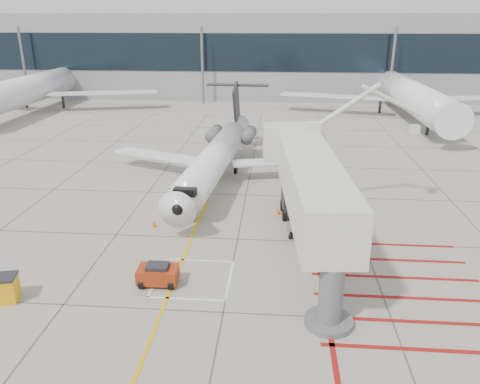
# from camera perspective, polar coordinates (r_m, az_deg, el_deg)

# --- Properties ---
(ground_plane) EXTENTS (260.00, 260.00, 0.00)m
(ground_plane) POSITION_cam_1_polar(r_m,az_deg,el_deg) (26.71, -1.06, -9.56)
(ground_plane) COLOR gray
(ground_plane) RESTS_ON ground
(regional_jet) EXTENTS (23.22, 28.30, 7.00)m
(regional_jet) POSITION_cam_1_polar(r_m,az_deg,el_deg) (37.77, -3.66, 5.30)
(regional_jet) COLOR white
(regional_jet) RESTS_ON ground_plane
(jet_bridge) EXTENTS (10.71, 20.13, 7.79)m
(jet_bridge) POSITION_cam_1_polar(r_m,az_deg,el_deg) (26.93, 8.84, -0.38)
(jet_bridge) COLOR silver
(jet_bridge) RESTS_ON ground_plane
(pushback_tug) EXTENTS (2.14, 1.37, 1.23)m
(pushback_tug) POSITION_cam_1_polar(r_m,az_deg,el_deg) (25.59, -9.98, -9.77)
(pushback_tug) COLOR #9C2C0F
(pushback_tug) RESTS_ON ground_plane
(spill_bin) EXTENTS (1.81, 1.43, 1.38)m
(spill_bin) POSITION_cam_1_polar(r_m,az_deg,el_deg) (26.65, -27.19, -10.44)
(spill_bin) COLOR #DF9D0C
(spill_bin) RESTS_ON ground_plane
(baggage_cart) EXTENTS (2.38, 1.97, 1.29)m
(baggage_cart) POSITION_cam_1_polar(r_m,az_deg,el_deg) (30.35, 7.97, -4.52)
(baggage_cart) COLOR slate
(baggage_cart) RESTS_ON ground_plane
(ground_power_unit) EXTENTS (2.97, 2.17, 2.11)m
(ground_power_unit) POSITION_cam_1_polar(r_m,az_deg,el_deg) (27.39, 11.01, -6.65)
(ground_power_unit) COLOR white
(ground_power_unit) RESTS_ON ground_plane
(cone_nose) EXTENTS (0.35, 0.35, 0.49)m
(cone_nose) POSITION_cam_1_polar(r_m,az_deg,el_deg) (32.39, -10.43, -3.78)
(cone_nose) COLOR #DE560B
(cone_nose) RESTS_ON ground_plane
(cone_side) EXTENTS (0.39, 0.39, 0.54)m
(cone_side) POSITION_cam_1_polar(r_m,az_deg,el_deg) (33.93, 4.60, -2.30)
(cone_side) COLOR orange
(cone_side) RESTS_ON ground_plane
(terminal_building) EXTENTS (180.00, 28.00, 14.00)m
(terminal_building) POSITION_cam_1_polar(r_m,az_deg,el_deg) (93.53, 9.72, 16.33)
(terminal_building) COLOR gray
(terminal_building) RESTS_ON ground_plane
(terminal_glass_band) EXTENTS (180.00, 0.10, 6.00)m
(terminal_glass_band) POSITION_cam_1_polar(r_m,az_deg,el_deg) (79.50, 10.58, 16.31)
(terminal_glass_band) COLOR black
(terminal_glass_band) RESTS_ON ground_plane
(bg_aircraft_b) EXTENTS (36.19, 40.21, 12.06)m
(bg_aircraft_b) POSITION_cam_1_polar(r_m,az_deg,el_deg) (78.45, -23.90, 13.46)
(bg_aircraft_b) COLOR silver
(bg_aircraft_b) RESTS_ON ground_plane
(bg_aircraft_c) EXTENTS (35.53, 39.47, 11.84)m
(bg_aircraft_c) POSITION_cam_1_polar(r_m,az_deg,el_deg) (71.72, 19.79, 13.38)
(bg_aircraft_c) COLOR silver
(bg_aircraft_c) RESTS_ON ground_plane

